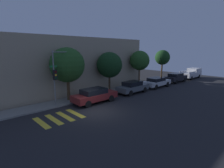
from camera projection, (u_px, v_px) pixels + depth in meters
The scene contains 14 objects.
ground_plane at pixel (96, 111), 15.09m from camera, with size 60.00×60.00×0.00m, color black.
sidewalk at pixel (71, 100), 18.14m from camera, with size 26.00×2.14×0.14m, color slate.
building_row at pixel (50, 66), 20.72m from camera, with size 26.00×6.00×6.71m, color gray.
crosswalk at pixel (60, 118), 13.68m from camera, with size 3.30×2.60×0.00m.
traffic_light_pole at pixel (59, 70), 15.81m from camera, with size 2.37×0.56×5.19m.
sedan_near_corner at pixel (95, 95), 17.44m from camera, with size 4.62×1.84×1.45m.
sedan_middle at pixel (133, 87), 21.34m from camera, with size 4.29×1.76×1.47m.
sedan_far_end at pixel (157, 82), 24.84m from camera, with size 4.70×1.88×1.37m.
sedan_tail_of_row at pixel (176, 77), 28.58m from camera, with size 4.54×1.83×1.48m.
pickup_truck at pixel (191, 73), 32.55m from camera, with size 5.37×1.98×1.80m.
tree_near_corner at pixel (67, 65), 17.48m from camera, with size 3.51×3.51×5.50m.
tree_midblock at pixel (109, 65), 21.36m from camera, with size 3.14×3.14×4.99m.
tree_far_end at pixel (140, 61), 25.25m from camera, with size 2.83×2.83×5.12m.
tree_behind_truck at pixel (162, 58), 29.28m from camera, with size 2.47×2.47×5.21m.
Camera 1 is at (-8.75, -11.45, 5.24)m, focal length 28.00 mm.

